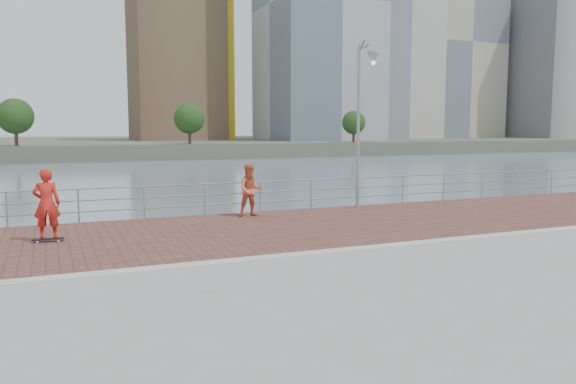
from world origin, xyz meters
name	(u,v)px	position (x,y,z in m)	size (l,w,h in m)	color
water	(320,334)	(0.00, 0.00, -2.00)	(400.00, 400.00, 0.00)	slate
seawall	(458,378)	(0.00, -5.00, -1.00)	(40.00, 24.00, 2.00)	gray
brick_lane	(267,229)	(0.00, 3.60, 0.01)	(40.00, 6.80, 0.02)	brown
curb	(321,253)	(0.00, 0.00, 0.03)	(40.00, 0.40, 0.06)	#B7B5AD
far_shore	(76,145)	(0.00, 122.50, -0.75)	(320.00, 95.00, 2.50)	#4C5142
guardrail	(233,194)	(0.00, 7.00, 0.69)	(39.06, 0.06, 1.13)	#8C9EA8
street_lamp	(365,95)	(4.79, 6.06, 4.23)	(0.43, 1.26, 5.96)	gray
skateboard	(48,239)	(-6.05, 4.09, 0.09)	(0.82, 0.28, 0.09)	black
skateboarder	(47,204)	(-6.05, 4.09, 1.04)	(0.69, 0.45, 1.88)	red
bystander	(251,190)	(0.34, 6.04, 0.92)	(0.88, 0.69, 1.81)	#D4633E
skyline	(230,28)	(30.52, 104.38, 24.10)	(233.00, 41.00, 65.07)	#ADA38E
shoreline_trees	(13,118)	(-10.30, 77.00, 4.44)	(109.35, 5.05, 6.74)	#473323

